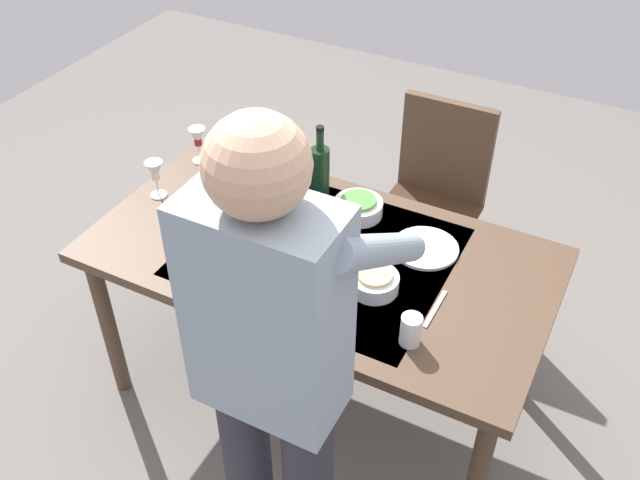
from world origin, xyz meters
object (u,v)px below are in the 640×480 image
(serving_bowl_pasta, at_px, (233,248))
(side_bowl_bread, at_px, (374,281))
(dining_table, at_px, (320,268))
(person_server, at_px, (274,370))
(wine_bottle, at_px, (320,170))
(wine_glass_right, at_px, (198,139))
(chair_near, at_px, (434,192))
(side_bowl_salad, at_px, (358,207))
(water_cup_near_right, at_px, (222,162))
(dinner_plate_near, at_px, (425,248))
(wine_glass_left, at_px, (155,173))
(water_cup_near_left, at_px, (411,330))

(serving_bowl_pasta, xyz_separation_m, side_bowl_bread, (-0.49, -0.07, 0.00))
(serving_bowl_pasta, bearing_deg, side_bowl_bread, -172.09)
(dining_table, height_order, person_server, person_server)
(wine_bottle, relative_size, wine_glass_right, 1.96)
(chair_near, bearing_deg, side_bowl_salad, 78.28)
(water_cup_near_right, relative_size, side_bowl_bread, 0.59)
(dining_table, height_order, wine_bottle, wine_bottle)
(person_server, relative_size, side_bowl_salad, 9.38)
(dinner_plate_near, bearing_deg, side_bowl_salad, -14.49)
(dining_table, xyz_separation_m, wine_glass_left, (0.69, -0.01, 0.18))
(person_server, distance_m, serving_bowl_pasta, 0.74)
(person_server, bearing_deg, wine_glass_right, -46.40)
(wine_glass_right, bearing_deg, side_bowl_bread, 158.55)
(wine_bottle, bearing_deg, dinner_plate_near, 165.57)
(person_server, bearing_deg, dinner_plate_near, -96.00)
(dining_table, xyz_separation_m, dinner_plate_near, (-0.32, -0.18, 0.08))
(side_bowl_bread, bearing_deg, person_server, 88.63)
(wine_glass_left, xyz_separation_m, side_bowl_salad, (-0.72, -0.24, -0.07))
(chair_near, relative_size, wine_glass_left, 6.03)
(chair_near, xyz_separation_m, side_bowl_bread, (-0.10, 0.89, 0.25))
(dining_table, xyz_separation_m, wine_glass_right, (0.69, -0.28, 0.18))
(chair_near, bearing_deg, water_cup_near_left, 105.35)
(dinner_plate_near, bearing_deg, serving_bowl_pasta, 30.28)
(wine_glass_right, relative_size, side_bowl_bread, 0.94)
(person_server, height_order, water_cup_near_left, person_server)
(chair_near, xyz_separation_m, side_bowl_salad, (0.12, 0.55, 0.25))
(side_bowl_salad, bearing_deg, dining_table, 84.00)
(chair_near, bearing_deg, serving_bowl_pasta, 67.85)
(water_cup_near_right, height_order, serving_bowl_pasta, water_cup_near_right)
(wine_glass_left, height_order, side_bowl_bread, wine_glass_left)
(water_cup_near_right, xyz_separation_m, dinner_plate_near, (-0.89, 0.08, -0.04))
(wine_bottle, bearing_deg, water_cup_near_left, 136.90)
(dining_table, relative_size, person_server, 0.94)
(side_bowl_salad, relative_size, side_bowl_bread, 1.12)
(dining_table, distance_m, person_server, 0.78)
(side_bowl_bread, bearing_deg, water_cup_near_left, 139.31)
(wine_glass_left, height_order, wine_glass_right, same)
(wine_bottle, xyz_separation_m, water_cup_near_right, (0.41, 0.04, -0.06))
(wine_bottle, height_order, wine_glass_left, wine_bottle)
(water_cup_near_right, bearing_deg, wine_glass_left, 62.71)
(wine_glass_left, bearing_deg, side_bowl_salad, -161.37)
(chair_near, xyz_separation_m, wine_bottle, (0.30, 0.51, 0.32))
(wine_glass_right, relative_size, side_bowl_salad, 0.84)
(person_server, distance_m, water_cup_near_left, 0.51)
(water_cup_near_left, relative_size, side_bowl_bread, 0.65)
(water_cup_near_right, xyz_separation_m, serving_bowl_pasta, (-0.32, 0.41, -0.01))
(wine_glass_right, distance_m, side_bowl_salad, 0.72)
(side_bowl_salad, bearing_deg, serving_bowl_pasta, 55.84)
(wine_glass_left, xyz_separation_m, side_bowl_bread, (-0.94, 0.10, -0.07))
(dinner_plate_near, bearing_deg, side_bowl_bread, 73.86)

